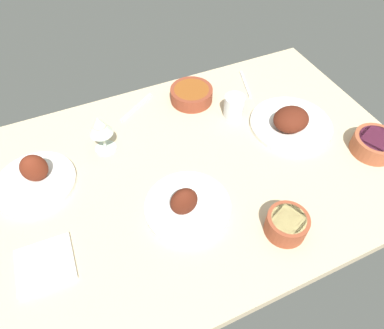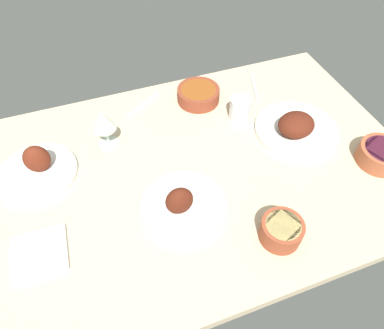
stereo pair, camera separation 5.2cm
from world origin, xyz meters
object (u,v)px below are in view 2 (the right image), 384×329
Objects in this scene: plate_near_viewer at (296,128)px; water_tumbler at (240,109)px; bowl_soup at (198,94)px; folded_napkin at (39,253)px; bowl_pasta at (281,230)px; wine_glass at (103,122)px; spoon_loose at (254,87)px; plate_center_main at (38,169)px; bowl_onions at (381,154)px; plate_far_side at (182,205)px; fork_loose at (143,105)px.

water_tumbler is at bearing 136.43° from plate_near_viewer.
bowl_soup is 1.11× the size of folded_napkin.
wine_glass is at bearing 126.38° from bowl_pasta.
plate_near_viewer is 27.78cm from spoon_loose.
plate_center_main is 107.62cm from bowl_onions.
plate_center_main is at bearing 85.93° from folded_napkin.
bowl_onions is 104.99cm from folded_napkin.
plate_far_side is at bearing -160.91° from plate_near_viewer.
spoon_loose is at bearing 44.38° from plate_far_side.
folded_napkin is 63.37cm from fork_loose.
plate_center_main is at bearing 117.85° from spoon_loose.
bowl_onions is at bearing 16.95° from bowl_pasta.
plate_near_viewer is at bearing 132.88° from bowl_onions.
bowl_soup is at bearing 105.85° from spoon_loose.
plate_center_main is at bearing 172.30° from plate_near_viewer.
folded_napkin reaches higher than fork_loose.
plate_near_viewer is at bearing -43.57° from water_tumbler.
plate_center_main is 2.97× the size of water_tumbler.
plate_near_viewer is at bearing 111.38° from fork_loose.
bowl_onions reaches higher than bowl_soup.
bowl_pasta is 0.69× the size of spoon_loose.
bowl_onions is 0.87× the size of spoon_loose.
wine_glass is 42.57cm from folded_napkin.
plate_near_viewer is 2.00× the size of folded_napkin.
bowl_soup is 0.96× the size of spoon_loose.
plate_center_main is 24.58cm from wine_glass.
bowl_soup is (-43.80, 48.06, -0.38)cm from bowl_onions.
folded_napkin is (-71.48, -30.59, -3.48)cm from water_tumbler.
plate_far_side is at bearing -115.82° from bowl_soup.
folded_napkin is at bearing 164.83° from bowl_pasta.
bowl_pasta is 65.08cm from spoon_loose.
plate_near_viewer is 85.02cm from plate_center_main.
plate_near_viewer is at bearing -7.70° from plate_center_main.
plate_center_main is 1.70× the size of bowl_onions.
bowl_soup is at bearing 15.67° from plate_center_main.
plate_far_side is 3.04× the size of water_tumbler.
plate_far_side reaches higher than bowl_pasta.
plate_far_side is 2.19× the size of bowl_pasta.
plate_near_viewer is 1.62× the size of fork_loose.
water_tumbler is 77.83cm from folded_napkin.
bowl_pasta is at bearing 176.21° from spoon_loose.
fork_loose is at bearing 140.93° from bowl_onions.
plate_near_viewer is 87.84cm from folded_napkin.
plate_near_viewer is 20.42cm from water_tumbler.
plate_near_viewer is 27.42cm from bowl_onions.
spoon_loose is (84.44, 44.17, -0.20)cm from folded_napkin.
plate_far_side reaches higher than water_tumbler.
plate_center_main is at bearing 144.00° from plate_far_side.
bowl_soup is 21.07cm from fork_loose.
water_tumbler is at bearing 78.29° from bowl_pasta.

